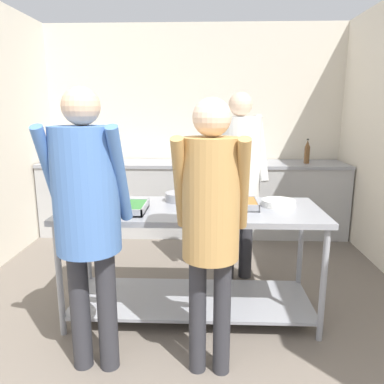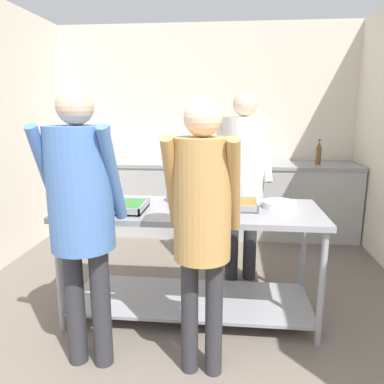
{
  "view_description": "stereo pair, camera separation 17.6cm",
  "coord_description": "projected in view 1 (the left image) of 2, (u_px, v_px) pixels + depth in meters",
  "views": [
    {
      "loc": [
        0.17,
        -0.84,
        1.58
      ],
      "look_at": [
        0.06,
        1.95,
        0.96
      ],
      "focal_mm": 35.0,
      "sensor_mm": 36.0,
      "label": 1
    },
    {
      "loc": [
        0.35,
        -0.83,
        1.58
      ],
      "look_at": [
        0.06,
        1.95,
        0.96
      ],
      "focal_mm": 35.0,
      "sensor_mm": 36.0,
      "label": 2
    }
  ],
  "objects": [
    {
      "name": "guest_serving_right",
      "position": [
        211.0,
        211.0,
        2.1
      ],
      "size": [
        0.44,
        0.34,
        1.64
      ],
      "color": "#2D2D33",
      "rests_on": "ground_plane"
    },
    {
      "name": "cook_behind_counter",
      "position": [
        239.0,
        168.0,
        3.38
      ],
      "size": [
        0.52,
        0.4,
        1.73
      ],
      "color": "#2D2D33",
      "rests_on": "ground_plane"
    },
    {
      "name": "serving_tray_roast",
      "position": [
        233.0,
        204.0,
        2.8
      ],
      "size": [
        0.37,
        0.29,
        0.05
      ],
      "color": "gray",
      "rests_on": "serving_counter"
    },
    {
      "name": "plate_stack",
      "position": [
        278.0,
        203.0,
        2.83
      ],
      "size": [
        0.26,
        0.26,
        0.05
      ],
      "color": "white",
      "rests_on": "serving_counter"
    },
    {
      "name": "serving_counter",
      "position": [
        191.0,
        243.0,
        2.84
      ],
      "size": [
        1.92,
        0.74,
        0.86
      ],
      "color": "gray",
      "rests_on": "ground_plane"
    },
    {
      "name": "wall_rear",
      "position": [
        194.0,
        129.0,
        5.0
      ],
      "size": [
        3.98,
        0.06,
        2.65
      ],
      "color": "beige",
      "rests_on": "ground_plane"
    },
    {
      "name": "guest_serving_left",
      "position": [
        87.0,
        205.0,
        2.13
      ],
      "size": [
        0.47,
        0.37,
        1.7
      ],
      "color": "#2D2D33",
      "rests_on": "ground_plane"
    },
    {
      "name": "sauce_pan",
      "position": [
        180.0,
        196.0,
        2.99
      ],
      "size": [
        0.38,
        0.24,
        0.07
      ],
      "color": "gray",
      "rests_on": "serving_counter"
    },
    {
      "name": "water_bottle",
      "position": [
        307.0,
        152.0,
        4.6
      ],
      "size": [
        0.07,
        0.07,
        0.3
      ],
      "color": "brown",
      "rests_on": "back_counter"
    },
    {
      "name": "serving_tray_vegetables",
      "position": [
        114.0,
        208.0,
        2.69
      ],
      "size": [
        0.46,
        0.33,
        0.05
      ],
      "color": "gray",
      "rests_on": "serving_counter"
    },
    {
      "name": "back_counter",
      "position": [
        193.0,
        198.0,
        4.83
      ],
      "size": [
        3.82,
        0.65,
        0.92
      ],
      "color": "#A8A8A8",
      "rests_on": "ground_plane"
    }
  ]
}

